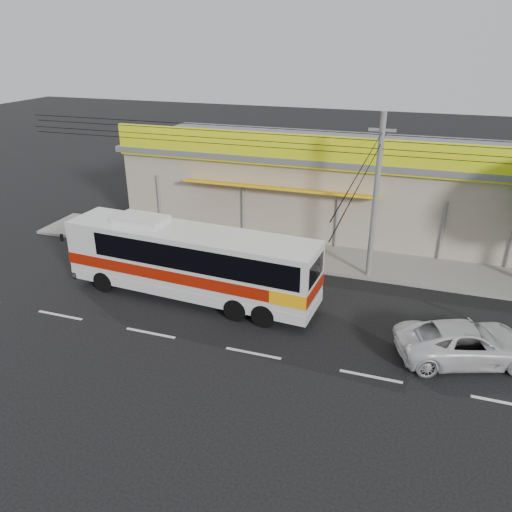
# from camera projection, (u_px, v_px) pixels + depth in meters

# --- Properties ---
(ground) EXTENTS (120.00, 120.00, 0.00)m
(ground) POSITION_uv_depth(u_px,v_px,m) (274.00, 318.00, 19.36)
(ground) COLOR black
(ground) RESTS_ON ground
(sidewalk) EXTENTS (30.00, 3.20, 0.15)m
(sidewalk) POSITION_uv_depth(u_px,v_px,m) (309.00, 256.00, 24.53)
(sidewalk) COLOR gray
(sidewalk) RESTS_ON ground
(lane_markings) EXTENTS (50.00, 0.12, 0.01)m
(lane_markings) POSITION_uv_depth(u_px,v_px,m) (253.00, 353.00, 17.19)
(lane_markings) COLOR silver
(lane_markings) RESTS_ON ground
(storefront_building) EXTENTS (22.60, 9.20, 5.70)m
(storefront_building) POSITION_uv_depth(u_px,v_px,m) (333.00, 183.00, 28.42)
(storefront_building) COLOR gray
(storefront_building) RESTS_ON ground
(coach_bus) EXTENTS (10.73, 3.00, 3.27)m
(coach_bus) POSITION_uv_depth(u_px,v_px,m) (194.00, 259.00, 20.15)
(coach_bus) COLOR silver
(coach_bus) RESTS_ON ground
(motorbike_red) EXTENTS (1.98, 0.90, 1.00)m
(motorbike_red) POSITION_uv_depth(u_px,v_px,m) (191.00, 234.00, 25.74)
(motorbike_red) COLOR maroon
(motorbike_red) RESTS_ON sidewalk
(motorbike_dark) EXTENTS (1.88, 0.73, 1.10)m
(motorbike_dark) POSITION_uv_depth(u_px,v_px,m) (119.00, 218.00, 27.73)
(motorbike_dark) COLOR black
(motorbike_dark) RESTS_ON sidewalk
(white_car) EXTENTS (5.07, 3.56, 1.28)m
(white_car) POSITION_uv_depth(u_px,v_px,m) (466.00, 343.00, 16.66)
(white_car) COLOR silver
(white_car) RESTS_ON ground
(utility_pole) EXTENTS (34.00, 14.00, 7.31)m
(utility_pole) POSITION_uv_depth(u_px,v_px,m) (381.00, 144.00, 20.11)
(utility_pole) COLOR slate
(utility_pole) RESTS_ON ground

